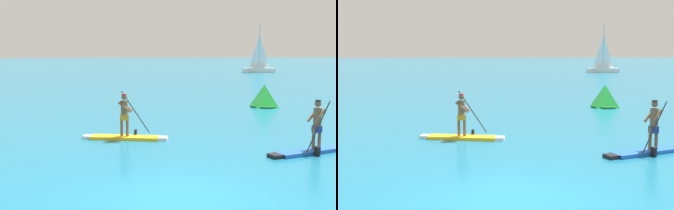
# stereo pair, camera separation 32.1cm
# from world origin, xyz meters

# --- Properties ---
(ground) EXTENTS (440.00, 440.00, 0.00)m
(ground) POSITION_xyz_m (0.00, 0.00, 0.00)
(ground) COLOR #196B8C
(paddleboarder_mid_center) EXTENTS (3.24, 1.30, 1.83)m
(paddleboarder_mid_center) POSITION_xyz_m (-0.74, 6.81, 0.35)
(paddleboarder_mid_center) COLOR yellow
(paddleboarder_mid_center) RESTS_ON ground
(paddleboarder_far_right) EXTENTS (3.49, 1.41, 1.78)m
(paddleboarder_far_right) POSITION_xyz_m (5.28, 3.64, 0.34)
(paddleboarder_far_right) COLOR blue
(paddleboarder_far_right) RESTS_ON ground
(race_marker_buoy) EXTENTS (1.95, 1.95, 1.36)m
(race_marker_buoy) POSITION_xyz_m (8.09, 14.88, 0.61)
(race_marker_buoy) COLOR green
(race_marker_buoy) RESTS_ON ground
(sailboat_right_horizon) EXTENTS (5.16, 1.84, 7.49)m
(sailboat_right_horizon) POSITION_xyz_m (23.52, 55.27, 0.91)
(sailboat_right_horizon) COLOR white
(sailboat_right_horizon) RESTS_ON ground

